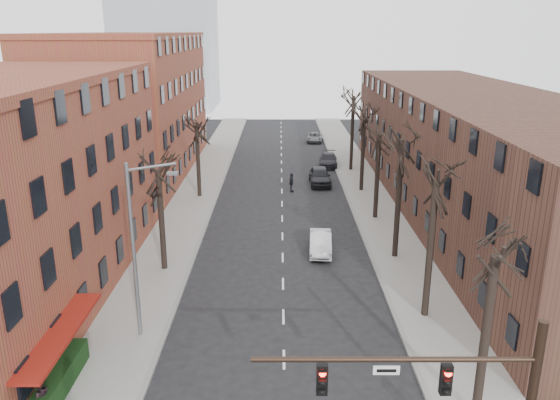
{
  "coord_description": "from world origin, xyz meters",
  "views": [
    {
      "loc": [
        -0.19,
        -14.16,
        14.77
      ],
      "look_at": [
        -0.18,
        20.32,
        4.0
      ],
      "focal_mm": 35.0,
      "sensor_mm": 36.0,
      "label": 1
    }
  ],
  "objects": [
    {
      "name": "tree_right_d",
      "position": [
        7.6,
        28.0,
        0.0
      ],
      "size": [
        5.2,
        5.2,
        10.0
      ],
      "primitive_type": null,
      "color": "black",
      "rests_on": "ground"
    },
    {
      "name": "tree_right_b",
      "position": [
        7.6,
        12.0,
        0.0
      ],
      "size": [
        5.2,
        5.2,
        10.8
      ],
      "primitive_type": null,
      "color": "black",
      "rests_on": "ground"
    },
    {
      "name": "tree_right_e",
      "position": [
        7.6,
        36.0,
        0.0
      ],
      "size": [
        5.2,
        5.2,
        10.8
      ],
      "primitive_type": null,
      "color": "black",
      "rests_on": "ground"
    },
    {
      "name": "tree_right_c",
      "position": [
        7.6,
        20.0,
        0.0
      ],
      "size": [
        5.2,
        5.2,
        11.6
      ],
      "primitive_type": null,
      "color": "black",
      "rests_on": "ground"
    },
    {
      "name": "pedestrian_crossing",
      "position": [
        0.92,
        35.73,
        0.92
      ],
      "size": [
        0.5,
        1.1,
        1.83
      ],
      "primitive_type": "imported",
      "rotation": [
        0.0,
        0.0,
        1.62
      ],
      "color": "black",
      "rests_on": "ground"
    },
    {
      "name": "hedge",
      "position": [
        -9.5,
        5.0,
        0.65
      ],
      "size": [
        0.8,
        6.0,
        1.0
      ],
      "primitive_type": "cube",
      "color": "#143311",
      "rests_on": "sidewalk_left"
    },
    {
      "name": "tree_right_f",
      "position": [
        7.6,
        44.0,
        0.0
      ],
      "size": [
        5.2,
        5.2,
        11.6
      ],
      "primitive_type": null,
      "color": "black",
      "rests_on": "ground"
    },
    {
      "name": "pedestrian_b",
      "position": [
        -9.6,
        3.96,
        0.97
      ],
      "size": [
        1.0,
        0.94,
        1.64
      ],
      "primitive_type": "imported",
      "rotation": [
        0.0,
        0.0,
        3.69
      ],
      "color": "black",
      "rests_on": "sidewalk_left"
    },
    {
      "name": "awning_left",
      "position": [
        -9.4,
        6.0,
        0.0
      ],
      "size": [
        1.2,
        7.0,
        0.15
      ],
      "primitive_type": "cube",
      "color": "maroon",
      "rests_on": "ground"
    },
    {
      "name": "parked_car_near",
      "position": [
        3.8,
        38.49,
        0.86
      ],
      "size": [
        2.1,
        5.06,
        1.71
      ],
      "primitive_type": "imported",
      "rotation": [
        0.0,
        0.0,
        0.02
      ],
      "color": "black",
      "rests_on": "ground"
    },
    {
      "name": "tree_left_a",
      "position": [
        -7.6,
        18.0,
        0.0
      ],
      "size": [
        5.2,
        5.2,
        9.5
      ],
      "primitive_type": null,
      "color": "black",
      "rests_on": "ground"
    },
    {
      "name": "sidewalk_right",
      "position": [
        8.0,
        35.0,
        0.07
      ],
      "size": [
        4.0,
        90.0,
        0.15
      ],
      "primitive_type": "cube",
      "color": "gray",
      "rests_on": "ground"
    },
    {
      "name": "building_left_far",
      "position": [
        -16.0,
        44.0,
        7.0
      ],
      "size": [
        12.0,
        28.0,
        14.0
      ],
      "primitive_type": "cube",
      "color": "brown",
      "rests_on": "ground"
    },
    {
      "name": "tree_left_b",
      "position": [
        -7.6,
        34.0,
        0.0
      ],
      "size": [
        5.2,
        5.2,
        9.5
      ],
      "primitive_type": null,
      "color": "black",
      "rests_on": "ground"
    },
    {
      "name": "parked_car_far",
      "position": [
        4.63,
        60.27,
        0.61
      ],
      "size": [
        2.46,
        4.59,
        1.23
      ],
      "primitive_type": "imported",
      "rotation": [
        0.0,
        0.0,
        -0.1
      ],
      "color": "slate",
      "rests_on": "ground"
    },
    {
      "name": "parked_car_mid",
      "position": [
        5.3,
        46.21,
        0.7
      ],
      "size": [
        2.31,
        4.97,
        1.41
      ],
      "primitive_type": "imported",
      "rotation": [
        0.0,
        0.0,
        -0.07
      ],
      "color": "black",
      "rests_on": "ground"
    },
    {
      "name": "sidewalk_left",
      "position": [
        -8.0,
        35.0,
        0.07
      ],
      "size": [
        4.0,
        90.0,
        0.15
      ],
      "primitive_type": "cube",
      "color": "gray",
      "rests_on": "ground"
    },
    {
      "name": "silver_sedan",
      "position": [
        2.63,
        20.98,
        0.7
      ],
      "size": [
        1.72,
        4.31,
        1.39
      ],
      "primitive_type": "imported",
      "rotation": [
        0.0,
        0.0,
        -0.06
      ],
      "color": "silver",
      "rests_on": "ground"
    },
    {
      "name": "streetlight",
      "position": [
        -7.03,
        10.0,
        5.01
      ],
      "size": [
        2.45,
        0.22,
        9.03
      ],
      "color": "slate",
      "rests_on": "ground"
    },
    {
      "name": "building_right",
      "position": [
        16.0,
        30.0,
        5.0
      ],
      "size": [
        12.0,
        50.0,
        10.0
      ],
      "primitive_type": "cube",
      "color": "#482C21",
      "rests_on": "ground"
    }
  ]
}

